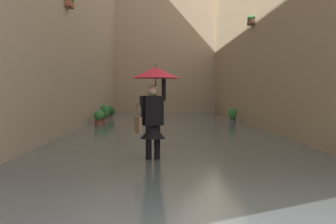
{
  "coord_description": "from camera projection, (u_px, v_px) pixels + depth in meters",
  "views": [
    {
      "loc": [
        0.39,
        4.48,
        1.42
      ],
      "look_at": [
        0.21,
        -6.09,
        1.02
      ],
      "focal_mm": 52.62,
      "sensor_mm": 36.0,
      "label": 1
    }
  ],
  "objects": [
    {
      "name": "ground_plane",
      "position": [
        170.0,
        131.0,
        18.69
      ],
      "size": [
        70.87,
        70.87,
        0.0
      ],
      "primitive_type": "plane",
      "color": "gray"
    },
    {
      "name": "potted_plant_far_right",
      "position": [
        110.0,
        113.0,
        25.45
      ],
      "size": [
        0.53,
        0.53,
        0.79
      ],
      "color": "#66605B",
      "rests_on": "ground_plane"
    },
    {
      "name": "building_facade_far",
      "position": [
        165.0,
        35.0,
        33.55
      ],
      "size": [
        10.24,
        1.8,
        10.83
      ],
      "primitive_type": "cube",
      "color": "tan",
      "rests_on": "ground_plane"
    },
    {
      "name": "potted_plant_mid_right",
      "position": [
        99.0,
        118.0,
        20.69
      ],
      "size": [
        0.43,
        0.43,
        0.72
      ],
      "color": "brown",
      "rests_on": "ground_plane"
    },
    {
      "name": "person_wading",
      "position": [
        154.0,
        95.0,
        9.73
      ],
      "size": [
        0.97,
        0.97,
        2.01
      ],
      "color": "black",
      "rests_on": "ground_plane"
    },
    {
      "name": "flood_water",
      "position": [
        170.0,
        129.0,
        18.69
      ],
      "size": [
        7.44,
        34.35,
        0.11
      ],
      "primitive_type": "cube",
      "color": "#515B60",
      "rests_on": "ground_plane"
    },
    {
      "name": "potted_plant_near_right",
      "position": [
        105.0,
        113.0,
        22.76
      ],
      "size": [
        0.43,
        0.43,
        0.91
      ],
      "color": "brown",
      "rests_on": "ground_plane"
    },
    {
      "name": "potted_plant_mid_left",
      "position": [
        233.0,
        116.0,
        22.01
      ],
      "size": [
        0.38,
        0.38,
        0.78
      ],
      "color": "#66605B",
      "rests_on": "ground_plane"
    }
  ]
}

